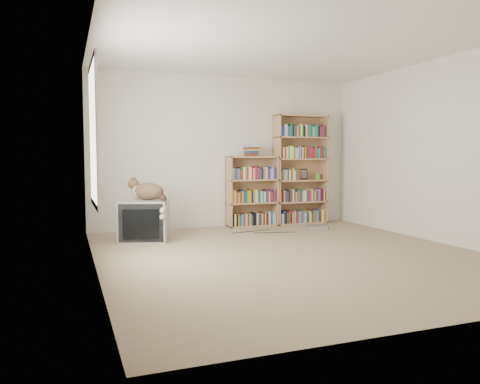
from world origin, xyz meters
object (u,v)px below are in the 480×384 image
object	(u,v)px
crt_tv	(144,220)
bookcase_short	(252,194)
cat	(150,194)
bookcase_tall	(300,173)
dvd_player	(316,228)

from	to	relation	value
crt_tv	bookcase_short	distance (m)	2.08
bookcase_short	cat	bearing A→B (deg)	-156.95
crt_tv	bookcase_tall	size ratio (longest dim) A/B	0.42
cat	bookcase_short	size ratio (longest dim) A/B	0.59
bookcase_tall	dvd_player	distance (m)	1.15
cat	bookcase_short	distance (m)	2.01
bookcase_tall	dvd_player	size ratio (longest dim) A/B	6.03
crt_tv	bookcase_short	world-z (taller)	bookcase_short
crt_tv	dvd_player	size ratio (longest dim) A/B	2.55
crt_tv	bookcase_tall	distance (m)	3.00
cat	dvd_player	size ratio (longest dim) A/B	2.21
cat	bookcase_tall	distance (m)	2.88
crt_tv	dvd_player	bearing A→B (deg)	17.47
cat	bookcase_short	bearing A→B (deg)	52.66
cat	crt_tv	bearing A→B (deg)	-172.89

